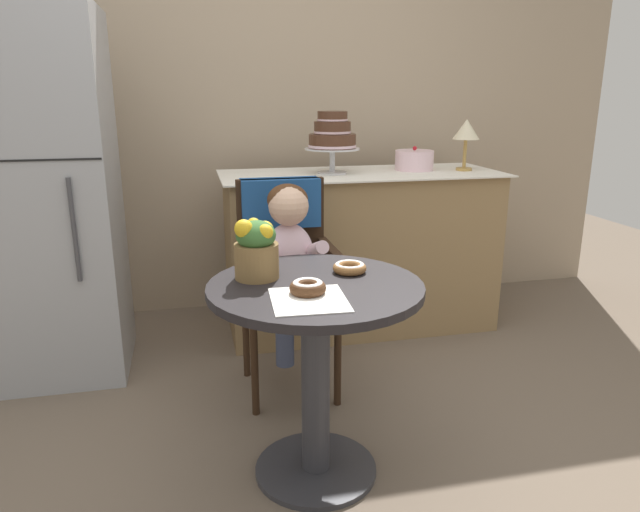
{
  "coord_description": "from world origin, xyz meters",
  "views": [
    {
      "loc": [
        -0.39,
        -1.77,
        1.33
      ],
      "look_at": [
        0.05,
        0.15,
        0.77
      ],
      "focal_mm": 32.43,
      "sensor_mm": 36.0,
      "label": 1
    }
  ],
  "objects": [
    {
      "name": "ground_plane",
      "position": [
        0.0,
        0.0,
        0.0
      ],
      "size": [
        8.0,
        8.0,
        0.0
      ],
      "primitive_type": "plane",
      "color": "#6B5B4C"
    },
    {
      "name": "back_wall",
      "position": [
        0.0,
        1.85,
        1.35
      ],
      "size": [
        4.8,
        0.1,
        2.7
      ],
      "primitive_type": "cube",
      "color": "tan",
      "rests_on": "ground"
    },
    {
      "name": "cafe_table",
      "position": [
        0.0,
        0.0,
        0.51
      ],
      "size": [
        0.72,
        0.72,
        0.72
      ],
      "color": "black",
      "rests_on": "ground"
    },
    {
      "name": "wicker_chair",
      "position": [
        0.01,
        0.71,
        0.64
      ],
      "size": [
        0.42,
        0.45,
        0.95
      ],
      "rotation": [
        0.0,
        0.0,
        0.0
      ],
      "color": "#332114",
      "rests_on": "ground"
    },
    {
      "name": "seated_child",
      "position": [
        0.01,
        0.56,
        0.68
      ],
      "size": [
        0.27,
        0.32,
        0.73
      ],
      "color": "silver",
      "rests_on": "ground"
    },
    {
      "name": "paper_napkin",
      "position": [
        -0.05,
        -0.15,
        0.72
      ],
      "size": [
        0.24,
        0.26,
        0.0
      ],
      "primitive_type": "cube",
      "rotation": [
        0.0,
        0.0,
        -0.05
      ],
      "color": "white",
      "rests_on": "cafe_table"
    },
    {
      "name": "donut_front",
      "position": [
        0.14,
        0.09,
        0.74
      ],
      "size": [
        0.12,
        0.12,
        0.03
      ],
      "color": "#936033",
      "rests_on": "cafe_table"
    },
    {
      "name": "donut_mid",
      "position": [
        -0.05,
        -0.1,
        0.74
      ],
      "size": [
        0.12,
        0.12,
        0.04
      ],
      "color": "#4C2D19",
      "rests_on": "cafe_table"
    },
    {
      "name": "flower_vase",
      "position": [
        -0.18,
        0.1,
        0.83
      ],
      "size": [
        0.15,
        0.15,
        0.21
      ],
      "color": "brown",
      "rests_on": "cafe_table"
    },
    {
      "name": "display_counter",
      "position": [
        0.55,
        1.3,
        0.45
      ],
      "size": [
        1.56,
        0.62,
        0.9
      ],
      "color": "#93754C",
      "rests_on": "ground"
    },
    {
      "name": "tiered_cake_stand",
      "position": [
        0.38,
        1.3,
        1.1
      ],
      "size": [
        0.3,
        0.3,
        0.33
      ],
      "color": "silver",
      "rests_on": "display_counter"
    },
    {
      "name": "round_layer_cake",
      "position": [
        0.87,
        1.34,
        0.96
      ],
      "size": [
        0.22,
        0.22,
        0.14
      ],
      "color": "silver",
      "rests_on": "display_counter"
    },
    {
      "name": "table_lamp",
      "position": [
        1.14,
        1.26,
        1.12
      ],
      "size": [
        0.15,
        0.15,
        0.28
      ],
      "color": "#B28C47",
      "rests_on": "display_counter"
    },
    {
      "name": "refrigerator",
      "position": [
        -1.05,
        1.1,
        0.85
      ],
      "size": [
        0.64,
        0.63,
        1.7
      ],
      "color": "#9EA0A5",
      "rests_on": "ground"
    }
  ]
}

